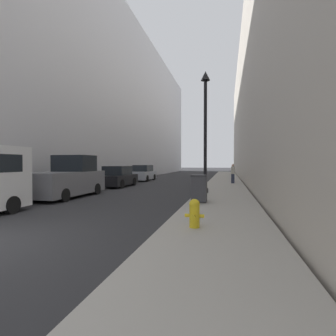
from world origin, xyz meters
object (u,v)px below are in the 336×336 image
object	(u,v)px
pickup_truck	(67,179)
parked_sedan_far	(143,173)
parked_sedan_near	(118,177)
lamppost	(205,119)
pedestrian_on_sidewalk	(233,174)
fire_hydrant	(194,212)
trash_bin	(199,188)

from	to	relation	value
pickup_truck	parked_sedan_far	world-z (taller)	pickup_truck
pickup_truck	parked_sedan_near	size ratio (longest dim) A/B	1.18
lamppost	pickup_truck	size ratio (longest dim) A/B	1.37
pickup_truck	pedestrian_on_sidewalk	size ratio (longest dim) A/B	3.14
pickup_truck	pedestrian_on_sidewalk	xyz separation A→B (m)	(8.89, 9.67, 0.01)
fire_hydrant	pickup_truck	xyz separation A→B (m)	(-7.62, 5.83, 0.40)
parked_sedan_near	pickup_truck	bearing A→B (deg)	-91.25
fire_hydrant	parked_sedan_near	distance (m)	14.29
pedestrian_on_sidewalk	trash_bin	bearing A→B (deg)	-98.31
trash_bin	pedestrian_on_sidewalk	size ratio (longest dim) A/B	0.74
fire_hydrant	parked_sedan_near	xyz separation A→B (m)	(-7.49, 12.17, 0.18)
fire_hydrant	parked_sedan_far	xyz separation A→B (m)	(-7.73, 19.17, 0.20)
trash_bin	pickup_truck	size ratio (longest dim) A/B	0.24
fire_hydrant	pickup_truck	size ratio (longest dim) A/B	0.15
parked_sedan_far	pedestrian_on_sidewalk	size ratio (longest dim) A/B	2.74
fire_hydrant	lamppost	distance (m)	8.93
trash_bin	pedestrian_on_sidewalk	bearing A→B (deg)	81.69
pickup_truck	parked_sedan_near	bearing A→B (deg)	88.75
pickup_truck	parked_sedan_near	xyz separation A→B (m)	(0.14, 6.34, -0.22)
pedestrian_on_sidewalk	parked_sedan_near	bearing A→B (deg)	-159.16
fire_hydrant	trash_bin	bearing A→B (deg)	94.48
pickup_truck	lamppost	bearing A→B (deg)	17.33
parked_sedan_far	pickup_truck	bearing A→B (deg)	-89.56
lamppost	pedestrian_on_sidewalk	bearing A→B (deg)	77.39
pedestrian_on_sidewalk	pickup_truck	bearing A→B (deg)	-132.59
fire_hydrant	pedestrian_on_sidewalk	bearing A→B (deg)	85.32
fire_hydrant	parked_sedan_far	bearing A→B (deg)	111.95
lamppost	parked_sedan_near	size ratio (longest dim) A/B	1.61
trash_bin	fire_hydrant	bearing A→B (deg)	-85.52
fire_hydrant	parked_sedan_far	size ratio (longest dim) A/B	0.17
lamppost	parked_sedan_far	bearing A→B (deg)	123.50
parked_sedan_near	pedestrian_on_sidewalk	world-z (taller)	pedestrian_on_sidewalk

